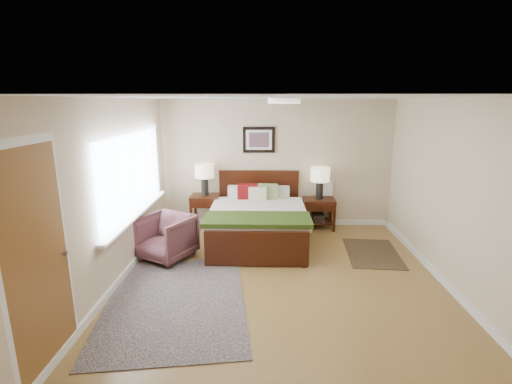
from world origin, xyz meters
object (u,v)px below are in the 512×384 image
Objects in this scene: rug_persian at (176,301)px; nightstand_left at (205,202)px; nightstand_right at (319,210)px; armchair at (166,237)px; bed at (258,215)px; lamp_left at (204,173)px; lamp_right at (320,177)px.

nightstand_left is at bearing 83.17° from rug_persian.
armchair is (-2.63, -1.49, -0.01)m from nightstand_right.
armchair is (-1.45, -0.73, -0.16)m from bed.
bed is 1.41m from nightstand_right.
lamp_right is (2.23, 0.00, -0.06)m from lamp_left.
lamp_left is at bearing 180.00° from lamp_right.
lamp_right is 3.71m from rug_persian.
nightstand_right is 0.78× the size of armchair.
bed is 3.39× the size of nightstand_right.
nightstand_right is at bearing -90.00° from lamp_right.
nightstand_left is 1.08× the size of lamp_left.
bed is 2.63× the size of armchair.
lamp_left is 1.00× the size of lamp_right.
rug_persian is (0.05, -2.80, -0.53)m from nightstand_left.
bed is 1.63m from armchair.
lamp_left is at bearing 143.45° from bed.
nightstand_left is 2.28m from lamp_right.
bed reaches higher than rug_persian.
armchair is (-2.63, -1.51, -0.68)m from lamp_right.
armchair reaches higher than nightstand_right.
lamp_right is at bearing 44.48° from rug_persian.
nightstand_right is 0.67m from lamp_right.
lamp_left reaches higher than bed.
nightstand_left is at bearing 103.10° from armchair.
lamp_left is 3.02m from rug_persian.
lamp_left is 0.25× the size of rug_persian.
lamp_right is at bearing 33.34° from bed.
nightstand_right is (2.23, 0.01, -0.16)m from nightstand_left.
lamp_right is at bearing 0.57° from nightstand_left.
rug_persian is (-2.18, -2.82, -1.03)m from lamp_right.
bed reaches higher than nightstand_left.
lamp_right is 0.25× the size of rug_persian.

